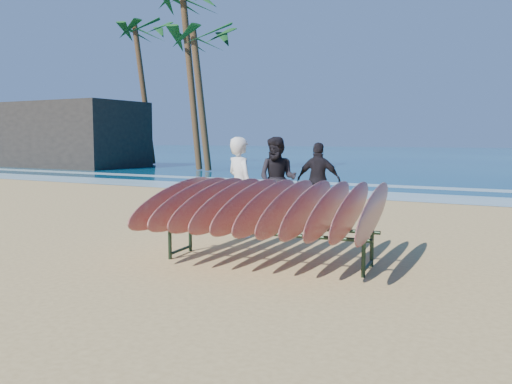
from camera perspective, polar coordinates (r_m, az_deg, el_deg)
ground at (r=8.54m, az=-2.60°, el=-6.83°), size 120.00×120.00×0.00m
ocean at (r=62.29m, az=24.81°, el=3.50°), size 160.00×160.00×0.00m
foam_near at (r=17.76m, az=14.44°, el=-0.42°), size 160.00×160.00×0.00m
foam_far at (r=21.15m, az=16.80°, el=0.47°), size 160.00×160.00×0.00m
surfboard_rack at (r=7.99m, az=1.26°, el=-1.52°), size 3.48×3.09×1.32m
person_white at (r=10.16m, az=-1.67°, el=0.53°), size 0.82×0.73×1.87m
person_dark_a at (r=12.06m, az=2.28°, el=1.37°), size 0.98×0.79×1.88m
person_dark_b at (r=12.56m, az=6.61°, el=1.21°), size 1.07×0.55×1.75m
building at (r=36.72m, az=-18.95°, el=5.70°), size 9.16×5.09×4.07m
palm_left at (r=31.71m, az=-6.97°, el=19.22°), size 5.20×5.20×10.17m
palm_mid at (r=30.18m, az=-5.91°, el=15.62°), size 5.20×5.20×7.90m
palm_right at (r=38.47m, az=-11.85°, el=16.03°), size 5.20×5.20×9.68m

